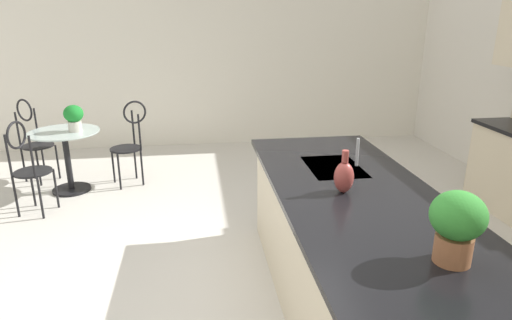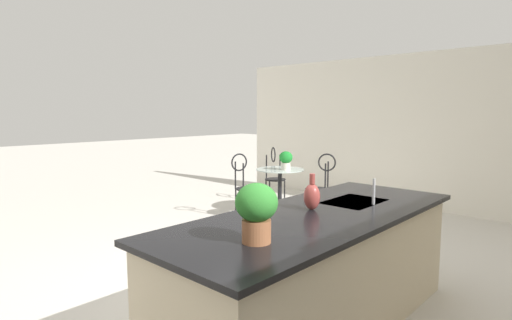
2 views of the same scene
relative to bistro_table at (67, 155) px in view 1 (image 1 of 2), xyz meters
name	(u,v)px [view 1 (image 1 of 2)]	position (x,y,z in m)	size (l,w,h in m)	color
ground_plane	(229,297)	(2.38, 1.71, -0.45)	(40.00, 40.00, 0.00)	beige
wall_left_window	(205,60)	(-1.88, 1.71, 0.90)	(0.12, 7.80, 2.70)	silver
kitchen_island	(354,256)	(2.68, 2.56, 0.02)	(2.80, 1.06, 0.92)	beige
bistro_table	(67,155)	(0.00, 0.00, 0.00)	(0.80, 0.80, 0.74)	black
chair_near_window	(28,163)	(0.64, -0.21, 0.13)	(0.52, 0.47, 1.04)	black
chair_by_island	(34,137)	(-0.46, -0.50, 0.13)	(0.53, 0.53, 1.04)	black
chair_toward_desk	(130,139)	(-0.16, 0.71, 0.13)	(0.50, 0.52, 1.04)	black
sink_faucet	(357,152)	(2.13, 2.74, 0.58)	(0.02, 0.02, 0.22)	#B2B5BA
potted_plant_on_table	(74,116)	(0.02, 0.14, 0.47)	(0.22, 0.22, 0.31)	beige
potted_plant_counter_far	(457,223)	(3.53, 2.70, 0.68)	(0.25, 0.25, 0.36)	#9E603D
vase_on_counter	(344,176)	(2.63, 2.47, 0.58)	(0.13, 0.13, 0.29)	#993D38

